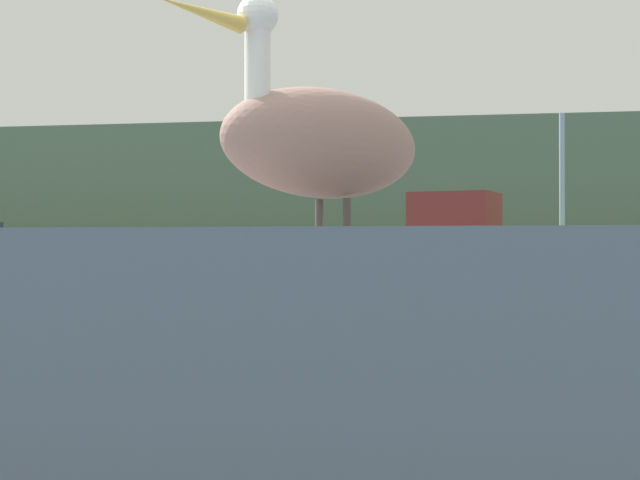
{
  "coord_description": "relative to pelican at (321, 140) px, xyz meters",
  "views": [
    {
      "loc": [
        1.55,
        -3.43,
        0.83
      ],
      "look_at": [
        -2.91,
        21.65,
        1.06
      ],
      "focal_mm": 52.6,
      "sensor_mm": 36.0,
      "label": 1
    }
  ],
  "objects": [
    {
      "name": "ground_plane",
      "position": [
        -0.95,
        0.05,
        -1.23
      ],
      "size": [
        260.0,
        260.0,
        0.0
      ],
      "primitive_type": "plane",
      "color": "#194C93"
    },
    {
      "name": "hillside_backdrop",
      "position": [
        -0.95,
        62.78,
        3.48
      ],
      "size": [
        140.0,
        10.49,
        9.42
      ],
      "primitive_type": "cube",
      "color": "#6B7A51",
      "rests_on": "ground"
    },
    {
      "name": "pier_dock",
      "position": [
        0.01,
        0.01,
        -0.79
      ],
      "size": [
        3.72,
        2.87,
        0.88
      ],
      "primitive_type": "cube",
      "color": "gray",
      "rests_on": "ground"
    },
    {
      "name": "pelican",
      "position": [
        0.0,
        0.0,
        0.0
      ],
      "size": [
        0.89,
        1.12,
        0.83
      ],
      "rotation": [
        0.0,
        0.0,
        -2.19
      ],
      "color": "gray",
      "rests_on": "pier_dock"
    },
    {
      "name": "fishing_boat_green",
      "position": [
        0.12,
        18.51,
        -0.55
      ],
      "size": [
        7.47,
        3.76,
        3.83
      ],
      "rotation": [
        0.0,
        0.0,
        -0.24
      ],
      "color": "#1E8C4C",
      "rests_on": "ground"
    }
  ]
}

